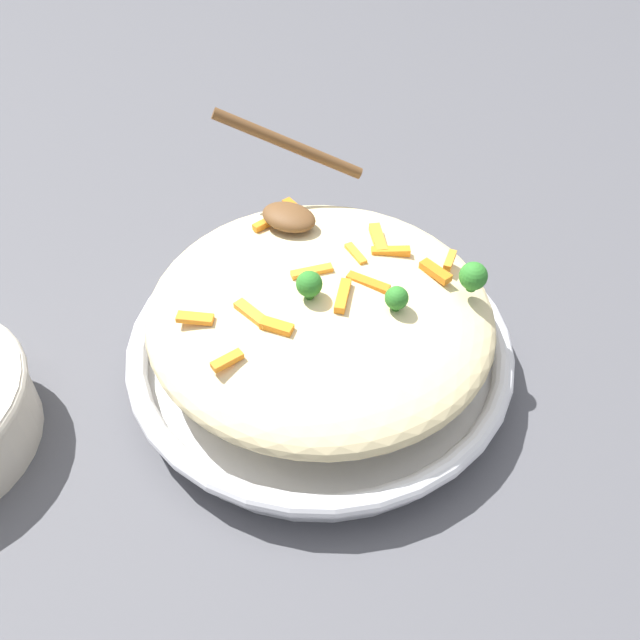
# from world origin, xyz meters

# --- Properties ---
(ground_plane) EXTENTS (2.40, 2.40, 0.00)m
(ground_plane) POSITION_xyz_m (0.00, 0.00, 0.00)
(ground_plane) COLOR #4C4C51
(serving_bowl) EXTENTS (0.37, 0.37, 0.05)m
(serving_bowl) POSITION_xyz_m (0.00, 0.00, 0.02)
(serving_bowl) COLOR silver
(serving_bowl) RESTS_ON ground_plane
(pasta_mound) EXTENTS (0.33, 0.32, 0.08)m
(pasta_mound) POSITION_xyz_m (0.00, 0.00, 0.08)
(pasta_mound) COLOR beige
(pasta_mound) RESTS_ON serving_bowl
(carrot_piece_0) EXTENTS (0.03, 0.02, 0.01)m
(carrot_piece_0) POSITION_xyz_m (0.08, 0.07, 0.11)
(carrot_piece_0) COLOR orange
(carrot_piece_0) RESTS_ON pasta_mound
(carrot_piece_1) EXTENTS (0.03, 0.02, 0.01)m
(carrot_piece_1) POSITION_xyz_m (0.01, 0.05, 0.11)
(carrot_piece_1) COLOR orange
(carrot_piece_1) RESTS_ON pasta_mound
(carrot_piece_2) EXTENTS (0.03, 0.04, 0.01)m
(carrot_piece_2) POSITION_xyz_m (0.02, 0.09, 0.11)
(carrot_piece_2) COLOR orange
(carrot_piece_2) RESTS_ON pasta_mound
(carrot_piece_3) EXTENTS (0.02, 0.03, 0.01)m
(carrot_piece_3) POSITION_xyz_m (-0.02, -0.11, 0.11)
(carrot_piece_3) COLOR orange
(carrot_piece_3) RESTS_ON pasta_mound
(carrot_piece_4) EXTENTS (0.04, 0.02, 0.01)m
(carrot_piece_4) POSITION_xyz_m (-0.08, 0.09, 0.11)
(carrot_piece_4) COLOR orange
(carrot_piece_4) RESTS_ON pasta_mound
(carrot_piece_5) EXTENTS (0.04, 0.02, 0.01)m
(carrot_piece_5) POSITION_xyz_m (-0.03, -0.06, 0.11)
(carrot_piece_5) COLOR orange
(carrot_piece_5) RESTS_ON pasta_mound
(carrot_piece_6) EXTENTS (0.01, 0.03, 0.01)m
(carrot_piece_6) POSITION_xyz_m (0.09, 0.09, 0.11)
(carrot_piece_6) COLOR orange
(carrot_piece_6) RESTS_ON pasta_mound
(carrot_piece_7) EXTENTS (0.04, 0.03, 0.01)m
(carrot_piece_7) POSITION_xyz_m (0.03, 0.08, 0.11)
(carrot_piece_7) COLOR orange
(carrot_piece_7) RESTS_ON pasta_mound
(carrot_piece_8) EXTENTS (0.03, 0.02, 0.01)m
(carrot_piece_8) POSITION_xyz_m (-0.08, -0.09, 0.11)
(carrot_piece_8) COLOR orange
(carrot_piece_8) RESTS_ON pasta_mound
(carrot_piece_9) EXTENTS (0.03, 0.03, 0.01)m
(carrot_piece_9) POSITION_xyz_m (-0.01, 0.01, 0.12)
(carrot_piece_9) COLOR orange
(carrot_piece_9) RESTS_ON pasta_mound
(carrot_piece_10) EXTENTS (0.04, 0.01, 0.01)m
(carrot_piece_10) POSITION_xyz_m (0.04, 0.02, 0.11)
(carrot_piece_10) COLOR orange
(carrot_piece_10) RESTS_ON pasta_mound
(carrot_piece_11) EXTENTS (0.03, 0.01, 0.01)m
(carrot_piece_11) POSITION_xyz_m (-0.01, -0.06, 0.11)
(carrot_piece_11) COLOR orange
(carrot_piece_11) RESTS_ON pasta_mound
(carrot_piece_12) EXTENTS (0.02, 0.04, 0.01)m
(carrot_piece_12) POSITION_xyz_m (-0.09, 0.06, 0.11)
(carrot_piece_12) COLOR orange
(carrot_piece_12) RESTS_ON pasta_mound
(carrot_piece_13) EXTENTS (0.02, 0.04, 0.01)m
(carrot_piece_13) POSITION_xyz_m (0.03, -0.01, 0.12)
(carrot_piece_13) COLOR orange
(carrot_piece_13) RESTS_ON pasta_mound
(broccoli_floret_0) EXTENTS (0.02, 0.02, 0.03)m
(broccoli_floret_0) POSITION_xyz_m (0.00, -0.02, 0.13)
(broccoli_floret_0) COLOR #296820
(broccoli_floret_0) RESTS_ON pasta_mound
(broccoli_floret_1) EXTENTS (0.02, 0.02, 0.03)m
(broccoli_floret_1) POSITION_xyz_m (0.07, 0.01, 0.12)
(broccoli_floret_1) COLOR #296820
(broccoli_floret_1) RESTS_ON pasta_mound
(broccoli_floret_2) EXTENTS (0.03, 0.03, 0.03)m
(broccoli_floret_2) POSITION_xyz_m (0.12, 0.07, 0.12)
(broccoli_floret_2) COLOR #296820
(broccoli_floret_2) RESTS_ON pasta_mound
(serving_spoon) EXTENTS (0.14, 0.13, 0.09)m
(serving_spoon) POSITION_xyz_m (-0.09, 0.09, 0.13)
(serving_spoon) COLOR brown
(serving_spoon) RESTS_ON pasta_mound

